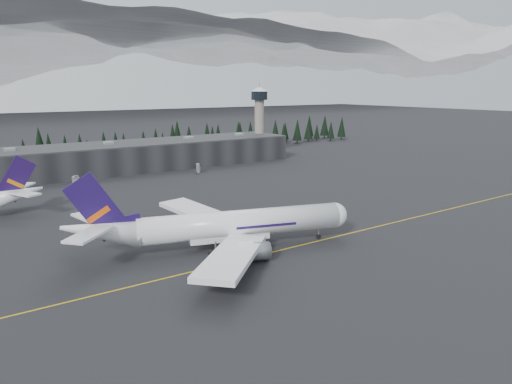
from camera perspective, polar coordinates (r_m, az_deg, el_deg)
ground at (r=115.25m, az=5.60°, el=-6.22°), size 1400.00×1400.00×0.00m
taxiline at (r=113.80m, az=6.24°, el=-6.48°), size 400.00×0.40×0.02m
terminal at (r=222.19m, az=-15.36°, el=4.36°), size 160.00×30.00×12.60m
control_tower at (r=256.79m, az=0.42°, el=9.75°), size 10.00×10.00×37.70m
treeline at (r=257.10m, az=-18.07°, el=5.56°), size 360.00×20.00×15.00m
jet_main at (r=108.66m, az=-4.89°, el=-4.24°), size 67.06×60.60×20.21m
gse_vehicle_a at (r=185.44m, az=-21.57°, el=0.53°), size 3.43×5.85×1.53m
gse_vehicle_b at (r=206.97m, az=-7.18°, el=2.57°), size 5.03×3.46×1.59m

